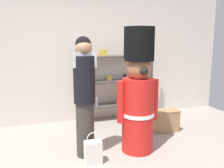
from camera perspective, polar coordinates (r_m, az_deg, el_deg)
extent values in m
cube|color=silver|center=(4.78, -7.98, 6.77)|extent=(6.40, 0.12, 2.60)
cube|color=#4C4742|center=(4.49, -6.16, 0.38)|extent=(0.05, 0.05, 1.63)
cube|color=#4C4742|center=(4.96, 9.30, 1.24)|extent=(0.05, 0.05, 1.63)
cube|color=#4C4742|center=(4.78, -6.96, 0.96)|extent=(0.05, 0.05, 1.63)
cube|color=#4C4742|center=(5.22, 7.76, 1.73)|extent=(0.05, 0.05, 1.63)
cube|color=#4C4742|center=(4.93, 1.30, -4.90)|extent=(1.36, 0.30, 0.04)
cube|color=#4C4742|center=(4.82, 1.32, 0.73)|extent=(1.36, 0.30, 0.04)
cube|color=#4C4742|center=(4.77, 1.35, 6.55)|extent=(1.36, 0.30, 0.04)
cylinder|color=green|center=(4.68, -4.60, 1.23)|extent=(0.08, 0.08, 0.09)
cylinder|color=yellow|center=(4.79, -0.71, 1.48)|extent=(0.10, 0.10, 0.09)
cylinder|color=black|center=(4.90, 3.09, 1.72)|extent=(0.08, 0.08, 0.10)
cylinder|color=red|center=(4.99, 6.90, 1.73)|extent=(0.10, 0.10, 0.09)
cylinder|color=silver|center=(4.76, -3.79, -4.06)|extent=(0.07, 0.07, 0.19)
cylinder|color=#B27226|center=(4.88, 1.39, -3.45)|extent=(0.08, 0.08, 0.23)
cylinder|color=navy|center=(5.04, 6.25, -3.13)|extent=(0.07, 0.07, 0.21)
cube|color=gold|center=(4.67, -2.19, 7.46)|extent=(0.14, 0.11, 0.12)
cube|color=#B21E2D|center=(4.88, 4.75, 7.49)|extent=(0.13, 0.10, 0.11)
cylinder|color=red|center=(3.47, 6.16, -7.39)|extent=(0.45, 0.45, 1.07)
cylinder|color=white|center=(3.46, 6.16, -7.02)|extent=(0.47, 0.47, 0.05)
sphere|color=#A16847|center=(3.33, 6.38, 3.86)|extent=(0.35, 0.35, 0.35)
sphere|color=#A16847|center=(3.26, 4.04, 5.77)|extent=(0.12, 0.12, 0.12)
sphere|color=#A16847|center=(3.38, 8.70, 5.84)|extent=(0.12, 0.12, 0.12)
cylinder|color=black|center=(3.31, 6.49, 9.47)|extent=(0.42, 0.42, 0.46)
cylinder|color=red|center=(3.31, 2.15, -4.35)|extent=(0.11, 0.11, 0.59)
cylinder|color=red|center=(3.53, 10.04, -3.60)|extent=(0.11, 0.11, 0.59)
sphere|color=black|center=(3.19, 7.57, 3.09)|extent=(0.12, 0.12, 0.12)
cylinder|color=#38332D|center=(3.37, -6.39, -10.68)|extent=(0.25, 0.25, 0.76)
cylinder|color=black|center=(3.19, -6.64, 1.05)|extent=(0.29, 0.29, 0.63)
sphere|color=#A37556|center=(3.15, -6.79, 8.50)|extent=(0.22, 0.22, 0.22)
cube|color=silver|center=(3.11, -6.51, 5.73)|extent=(0.30, 0.04, 0.20)
sphere|color=black|center=(3.17, -6.89, 9.40)|extent=(0.21, 0.21, 0.21)
cube|color=silver|center=(3.24, -4.52, -15.96)|extent=(0.22, 0.14, 0.31)
torus|color=silver|center=(3.16, -4.58, -12.81)|extent=(0.16, 0.01, 0.16)
cube|color=#9E7A51|center=(4.39, 12.63, -8.63)|extent=(0.43, 0.25, 0.36)
cube|color=#9E7A51|center=(4.33, 12.72, -6.25)|extent=(0.45, 0.26, 0.02)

